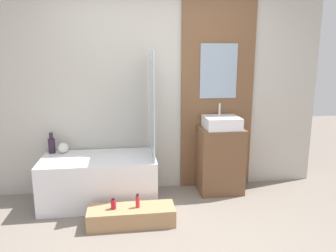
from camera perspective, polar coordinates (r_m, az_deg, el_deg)
The scene contains 11 objects.
wall_tiled_back at distance 4.12m, azimuth -1.80°, elevation 6.60°, with size 4.20×0.06×2.60m, color #B7B2A8.
wall_wood_accent at distance 4.21m, azimuth 8.64°, elevation 6.74°, with size 0.93×0.04×2.60m.
bathtub at distance 3.96m, azimuth -11.85°, elevation -9.14°, with size 1.31×0.68×0.55m.
glass_shower_screen at distance 3.72m, azimuth -2.84°, elevation 3.74°, with size 0.01×0.62×1.20m, color silver.
wooden_step_bench at distance 3.50m, azimuth -6.39°, elevation -15.29°, with size 0.89×0.30×0.18m, color #A87F56.
vanity_cabinet at distance 4.19m, azimuth 9.09°, elevation -5.91°, with size 0.54×0.40×0.82m, color brown.
sink at distance 4.06m, azimuth 9.32°, elevation 0.59°, with size 0.43×0.38×0.30m.
vase_tall_dark at distance 4.16m, azimuth -19.60°, elevation -3.09°, with size 0.08×0.08×0.25m.
vase_round_light at distance 4.13m, azimuth -17.80°, elevation -3.66°, with size 0.13×0.13×0.13m, color silver.
bottle_soap_primary at distance 3.44m, azimuth -9.48°, elevation -13.25°, with size 0.05×0.05×0.12m.
bottle_soap_secondary at distance 3.43m, azimuth -5.31°, elevation -12.93°, with size 0.04×0.04×0.15m.
Camera 1 is at (-0.43, -2.49, 1.71)m, focal length 35.00 mm.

